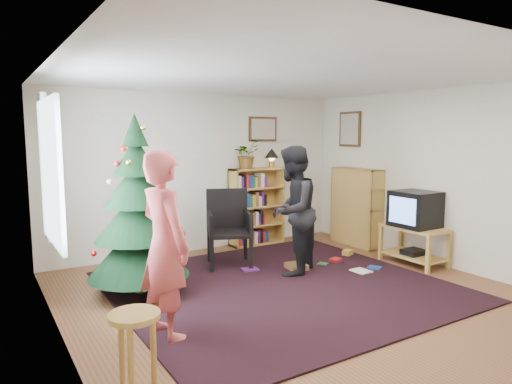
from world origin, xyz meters
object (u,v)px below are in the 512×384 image
person_standing (165,245)px  christmas_tree (138,221)px  potted_plant (247,154)px  picture_back (263,129)px  bookshelf_right (356,206)px  person_by_chair (292,211)px  bookshelf_back (257,205)px  stool (135,332)px  table_lamp (272,155)px  armchair (225,224)px  crt_tv (415,209)px  picture_right (350,129)px  tv_stand (414,242)px

person_standing → christmas_tree: bearing=-15.2°
potted_plant → picture_back: bearing=18.4°
bookshelf_right → potted_plant: size_ratio=2.69×
picture_back → person_by_chair: (-0.70, -1.81, -1.09)m
bookshelf_right → potted_plant: bearing=59.7°
bookshelf_back → person_by_chair: size_ratio=0.76×
stool → table_lamp: 4.96m
bookshelf_back → potted_plant: potted_plant is taller
picture_back → bookshelf_right: bearing=-41.9°
armchair → crt_tv: bearing=-9.2°
picture_back → person_by_chair: bearing=-111.1°
picture_right → bookshelf_right: 1.34m
christmas_tree → crt_tv: bearing=-12.8°
picture_back → bookshelf_right: (1.19, -1.07, -1.29)m
christmas_tree → person_by_chair: bearing=-8.6°
armchair → stool: size_ratio=1.77×
crt_tv → potted_plant: potted_plant is taller
picture_back → potted_plant: 0.59m
picture_back → armchair: 2.09m
tv_stand → stool: (-4.42, -1.19, 0.15)m
christmas_tree → picture_right: bearing=11.2°
bookshelf_right → picture_back: bearing=48.1°
crt_tv → table_lamp: bearing=113.6°
armchair → potted_plant: (0.85, 0.83, 0.95)m
crt_tv → table_lamp: table_lamp is taller
picture_back → table_lamp: 0.46m
picture_back → armchair: (-1.25, -0.97, -1.36)m
person_standing → potted_plant: potted_plant is taller
bookshelf_back → bookshelf_right: same height
picture_back → tv_stand: size_ratio=0.61×
crt_tv → armchair: (-2.32, 1.40, -0.22)m
stool → person_standing: size_ratio=0.35×
picture_right → stool: picture_right is taller
christmas_tree → tv_stand: size_ratio=2.33×
bookshelf_back → potted_plant: 0.90m
crt_tv → armchair: 2.72m
picture_right → stool: (-4.68, -2.82, -1.48)m
person_by_chair → table_lamp: 1.97m
picture_back → armchair: size_ratio=0.51×
stool → person_standing: (0.54, 0.80, 0.39)m
tv_stand → table_lamp: bearing=113.6°
christmas_tree → person_standing: (-0.13, -1.23, -0.01)m
armchair → picture_right: bearing=27.2°
bookshelf_right → person_standing: bearing=112.7°
armchair → potted_plant: potted_plant is taller
bookshelf_back → table_lamp: 0.91m
stool → potted_plant: 4.63m
crt_tv → armchair: armchair is taller
picture_back → bookshelf_back: size_ratio=0.42×
bookshelf_back → crt_tv: size_ratio=2.23×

